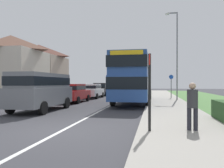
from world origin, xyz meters
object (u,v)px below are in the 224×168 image
Objects in this scene: double_decker_bus at (134,77)px; street_lamp_mid at (176,51)px; parked_car_black at (101,89)px; parked_van_grey at (41,89)px; pedestrian_at_stop at (192,104)px; cycle_route_sign at (171,85)px; parked_car_red at (73,92)px; bus_stop_sign at (150,87)px; parked_car_white at (92,90)px.

double_decker_bus is 1.25× the size of street_lamp_mid.
parked_van_grey is at bearing -89.46° from parked_car_black.
street_lamp_mid is (0.86, 14.14, 3.77)m from pedestrian_at_stop.
double_decker_bus is 2.07× the size of parked_van_grey.
cycle_route_sign is (8.55, -4.65, 0.51)m from parked_car_black.
double_decker_bus is 5.38m from parked_car_red.
parked_car_black is 22.19m from pedestrian_at_stop.
bus_stop_sign is at bearing -96.69° from cycle_route_sign.
cycle_route_sign is at bearing 99.04° from street_lamp_mid.
double_decker_bus is at bearing 104.72° from pedestrian_at_stop.
double_decker_bus is 4.16× the size of cycle_route_sign.
parked_car_white is 1.71× the size of cycle_route_sign.
bus_stop_sign is at bearing -68.10° from parked_car_white.
double_decker_bus reaches higher than pedestrian_at_stop.
bus_stop_sign is (6.50, -16.17, 0.68)m from parked_car_white.
cycle_route_sign reaches higher than pedestrian_at_stop.
parked_van_grey is 3.04× the size of pedestrian_at_stop.
parked_van_grey is 1.18× the size of parked_car_white.
cycle_route_sign is 0.30× the size of street_lamp_mid.
parked_van_grey is 5.84m from parked_car_red.
parked_van_grey reaches higher than parked_car_white.
bus_stop_sign is at bearing -72.54° from parked_car_black.
parked_car_white is 8.44m from cycle_route_sign.
parked_car_white is 4.89m from parked_car_black.
cycle_route_sign is (8.42, 0.24, 0.56)m from parked_car_white.
parked_car_white is (0.20, 5.35, -0.01)m from parked_car_red.
parked_car_black is (-5.14, 9.82, -1.23)m from double_decker_bus.
double_decker_bus is 11.15m from parked_car_black.
cycle_route_sign is (1.92, 16.40, -0.11)m from bus_stop_sign.
double_decker_bus is 11.34m from bus_stop_sign.
double_decker_bus reaches higher than parked_car_white.
street_lamp_mid reaches higher than double_decker_bus.
parked_car_black is 1.59× the size of bus_stop_sign.
double_decker_bus is at bearing 51.37° from parked_van_grey.
parked_van_grey is 1.23× the size of parked_car_black.
street_lamp_mid is at bearing 81.27° from bus_stop_sign.
parked_car_black is at bearing 89.59° from parked_car_red.
street_lamp_mid reaches higher than parked_car_white.
pedestrian_at_stop is at bearing -52.35° from parked_car_red.
street_lamp_mid is (0.30, -1.90, 3.32)m from cycle_route_sign.
pedestrian_at_stop reaches higher than parked_car_white.
parked_car_black reaches higher than parked_car_red.
double_decker_bus is 4.03× the size of bus_stop_sign.
cycle_route_sign is at bearing 83.31° from bus_stop_sign.
parked_van_grey is 1.95× the size of bus_stop_sign.
double_decker_bus is 7.15m from parked_car_white.
street_lamp_mid reaches higher than pedestrian_at_stop.
bus_stop_sign reaches higher than parked_car_red.
double_decker_bus is at bearing 97.55° from bus_stop_sign.
parked_car_black is 9.74m from cycle_route_sign.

